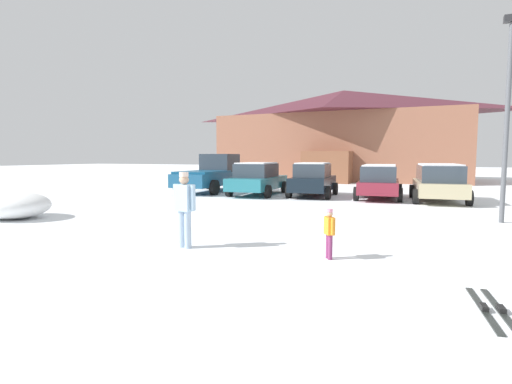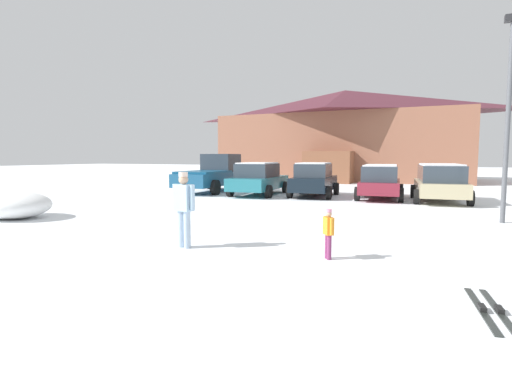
# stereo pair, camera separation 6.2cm
# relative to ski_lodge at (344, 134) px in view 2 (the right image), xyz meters

# --- Properties ---
(ground) EXTENTS (160.00, 160.00, 0.00)m
(ground) POSITION_rel_ski_lodge_xyz_m (3.77, -31.62, -3.94)
(ground) COLOR white
(ski_lodge) EXTENTS (20.83, 12.02, 7.79)m
(ski_lodge) POSITION_rel_ski_lodge_xyz_m (0.00, 0.00, 0.00)
(ski_lodge) COLOR brown
(ski_lodge) RESTS_ON ground
(parked_teal_hatchback) EXTENTS (2.47, 4.82, 1.69)m
(parked_teal_hatchback) POSITION_rel_ski_lodge_xyz_m (-1.17, -16.63, -3.09)
(parked_teal_hatchback) COLOR #226D7B
(parked_teal_hatchback) RESTS_ON ground
(parked_black_sedan) EXTENTS (2.32, 4.12, 1.70)m
(parked_black_sedan) POSITION_rel_ski_lodge_xyz_m (1.71, -16.30, -3.09)
(parked_black_sedan) COLOR black
(parked_black_sedan) RESTS_ON ground
(parked_maroon_van) EXTENTS (2.31, 4.45, 1.62)m
(parked_maroon_van) POSITION_rel_ski_lodge_xyz_m (4.88, -16.09, -3.06)
(parked_maroon_van) COLOR maroon
(parked_maroon_van) RESTS_ON ground
(parked_beige_suv) EXTENTS (2.54, 4.60, 1.68)m
(parked_beige_suv) POSITION_rel_ski_lodge_xyz_m (7.44, -16.33, -3.03)
(parked_beige_suv) COLOR tan
(parked_beige_suv) RESTS_ON ground
(pickup_truck) EXTENTS (2.59, 5.88, 2.15)m
(pickup_truck) POSITION_rel_ski_lodge_xyz_m (-4.35, -15.67, -2.94)
(pickup_truck) COLOR navy
(pickup_truck) RESTS_ON ground
(skier_adult_in_blue_parka) EXTENTS (0.61, 0.31, 1.67)m
(skier_adult_in_blue_parka) POSITION_rel_ski_lodge_xyz_m (2.08, -28.43, -3.00)
(skier_adult_in_blue_parka) COLOR #9AB2CA
(skier_adult_in_blue_parka) RESTS_ON ground
(skier_child_in_orange_jacket) EXTENTS (0.25, 0.31, 0.99)m
(skier_child_in_orange_jacket) POSITION_rel_ski_lodge_xyz_m (5.22, -28.14, -3.38)
(skier_child_in_orange_jacket) COLOR #792F5C
(skier_child_in_orange_jacket) RESTS_ON ground
(pair_of_skis) EXTENTS (0.47, 1.71, 0.08)m
(pair_of_skis) POSITION_rel_ski_lodge_xyz_m (7.77, -29.92, -3.92)
(pair_of_skis) COLOR #262B28
(pair_of_skis) RESTS_ON ground
(lamp_post) EXTENTS (0.44, 0.24, 6.11)m
(lamp_post) POSITION_rel_ski_lodge_xyz_m (9.07, -21.81, -0.53)
(lamp_post) COLOR #515459
(lamp_post) RESTS_ON ground
(plowed_snow_pile) EXTENTS (2.66, 2.13, 0.88)m
(plowed_snow_pile) POSITION_rel_ski_lodge_xyz_m (-5.43, -27.09, -3.50)
(plowed_snow_pile) COLOR white
(plowed_snow_pile) RESTS_ON ground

